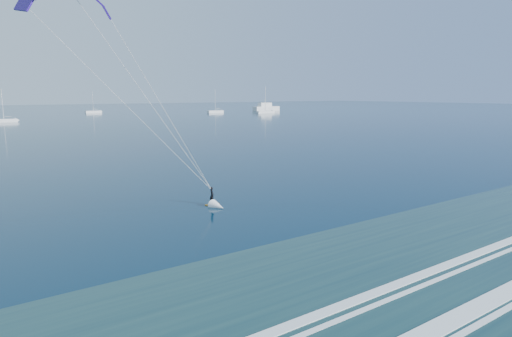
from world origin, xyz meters
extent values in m
cube|color=#1E423F|center=(0.00, 8.00, 0.01)|extent=(600.00, 22.00, 0.03)
cube|color=white|center=(0.00, 9.50, 0.04)|extent=(600.00, 0.70, 0.07)
cube|color=orange|center=(-3.38, 31.22, 0.04)|extent=(1.32, 0.43, 0.08)
imported|color=black|center=(-3.38, 31.22, 0.89)|extent=(0.54, 0.68, 1.63)
cone|color=white|center=(-3.53, 29.92, 0.08)|extent=(1.31, 1.74, 1.10)
cube|color=white|center=(142.93, 215.31, 1.26)|extent=(17.12, 4.57, 2.51)
cube|color=white|center=(141.93, 215.31, 3.65)|extent=(7.99, 3.65, 2.28)
cylinder|color=silver|center=(141.93, 215.31, 5.79)|extent=(0.16, 0.16, 2.00)
cube|color=white|center=(-1.43, 181.20, 0.60)|extent=(8.63, 2.40, 1.20)
cylinder|color=silver|center=(-1.43, 181.20, 6.59)|extent=(0.18, 0.18, 10.78)
cylinder|color=silver|center=(-0.23, 181.20, 2.00)|extent=(2.60, 0.12, 0.12)
cube|color=white|center=(48.38, 242.38, 0.60)|extent=(8.24, 2.40, 1.20)
cylinder|color=silver|center=(48.38, 242.38, 6.23)|extent=(0.18, 0.18, 10.07)
cylinder|color=silver|center=(49.58, 242.38, 2.00)|extent=(2.60, 0.12, 0.12)
cube|color=white|center=(102.33, 207.00, 0.60)|extent=(9.13, 2.40, 1.20)
cylinder|color=silver|center=(102.33, 207.00, 6.80)|extent=(0.18, 0.18, 11.20)
cylinder|color=silver|center=(103.53, 207.00, 2.00)|extent=(2.60, 0.12, 0.12)
cube|color=white|center=(120.58, 186.62, 0.60)|extent=(10.49, 2.40, 1.20)
cylinder|color=silver|center=(120.58, 186.62, 7.59)|extent=(0.18, 0.18, 12.77)
cylinder|color=silver|center=(121.78, 186.62, 2.00)|extent=(2.60, 0.12, 0.12)
camera|label=1|loc=(-24.55, -5.00, 10.35)|focal=32.00mm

